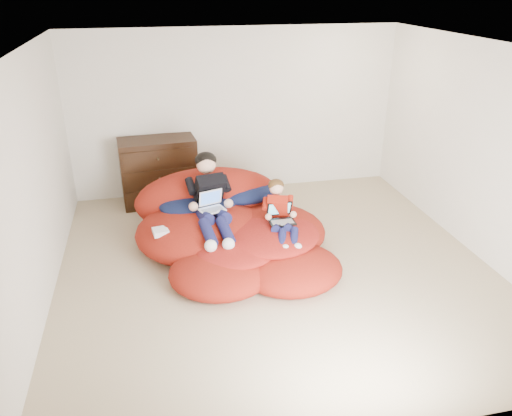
{
  "coord_description": "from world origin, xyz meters",
  "views": [
    {
      "loc": [
        -1.31,
        -4.92,
        3.13
      ],
      "look_at": [
        -0.19,
        0.19,
        0.7
      ],
      "focal_mm": 35.0,
      "sensor_mm": 36.0,
      "label": 1
    }
  ],
  "objects_px": {
    "dresser": "(159,171)",
    "younger_boy": "(280,211)",
    "older_boy": "(210,195)",
    "laptop_black": "(281,216)",
    "beanbag_pile": "(231,229)",
    "laptop_white": "(211,204)"
  },
  "relations": [
    {
      "from": "beanbag_pile",
      "to": "laptop_black",
      "type": "height_order",
      "value": "beanbag_pile"
    },
    {
      "from": "laptop_white",
      "to": "laptop_black",
      "type": "distance_m",
      "value": 0.85
    },
    {
      "from": "beanbag_pile",
      "to": "older_boy",
      "type": "bearing_deg",
      "value": 162.46
    },
    {
      "from": "laptop_black",
      "to": "younger_boy",
      "type": "bearing_deg",
      "value": 90.0
    },
    {
      "from": "beanbag_pile",
      "to": "laptop_black",
      "type": "distance_m",
      "value": 0.7
    },
    {
      "from": "dresser",
      "to": "laptop_white",
      "type": "xyz_separation_m",
      "value": [
        0.57,
        -1.66,
        0.14
      ]
    },
    {
      "from": "dresser",
      "to": "laptop_black",
      "type": "distance_m",
      "value": 2.4
    },
    {
      "from": "younger_boy",
      "to": "beanbag_pile",
      "type": "bearing_deg",
      "value": 151.36
    },
    {
      "from": "dresser",
      "to": "laptop_black",
      "type": "xyz_separation_m",
      "value": [
        1.36,
        -1.97,
        0.05
      ]
    },
    {
      "from": "laptop_black",
      "to": "dresser",
      "type": "bearing_deg",
      "value": 124.52
    },
    {
      "from": "younger_boy",
      "to": "laptop_black",
      "type": "bearing_deg",
      "value": -90.0
    },
    {
      "from": "older_boy",
      "to": "laptop_black",
      "type": "distance_m",
      "value": 0.91
    },
    {
      "from": "dresser",
      "to": "younger_boy",
      "type": "distance_m",
      "value": 2.37
    },
    {
      "from": "younger_boy",
      "to": "laptop_white",
      "type": "xyz_separation_m",
      "value": [
        -0.79,
        0.27,
        0.04
      ]
    },
    {
      "from": "older_boy",
      "to": "beanbag_pile",
      "type": "bearing_deg",
      "value": -17.54
    },
    {
      "from": "laptop_black",
      "to": "beanbag_pile",
      "type": "bearing_deg",
      "value": 148.39
    },
    {
      "from": "dresser",
      "to": "older_boy",
      "type": "distance_m",
      "value": 1.68
    },
    {
      "from": "dresser",
      "to": "younger_boy",
      "type": "xyz_separation_m",
      "value": [
        1.36,
        -1.94,
        0.1
      ]
    },
    {
      "from": "dresser",
      "to": "older_boy",
      "type": "xyz_separation_m",
      "value": [
        0.57,
        -1.56,
        0.22
      ]
    },
    {
      "from": "older_boy",
      "to": "younger_boy",
      "type": "distance_m",
      "value": 0.88
    },
    {
      "from": "older_boy",
      "to": "laptop_black",
      "type": "height_order",
      "value": "older_boy"
    },
    {
      "from": "dresser",
      "to": "beanbag_pile",
      "type": "relative_size",
      "value": 0.46
    }
  ]
}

